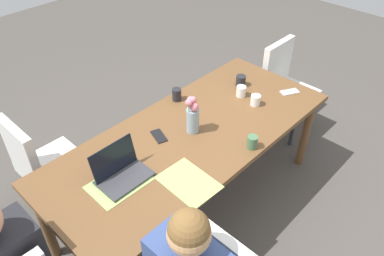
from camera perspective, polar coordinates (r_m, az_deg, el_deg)
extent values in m
plane|color=#4C4742|center=(3.21, 0.00, -11.11)|extent=(10.00, 10.00, 0.00)
cube|color=brown|center=(2.70, 0.00, -1.16)|extent=(2.23, 0.94, 0.04)
cylinder|color=brown|center=(3.45, 16.77, -0.75)|extent=(0.07, 0.07, 0.70)
cylinder|color=brown|center=(2.82, -21.29, -13.20)|extent=(0.07, 0.07, 0.70)
cylinder|color=brown|center=(3.77, 6.57, 4.44)|extent=(0.07, 0.07, 0.70)
sphere|color=#E1A76D|center=(1.70, -0.46, -15.63)|extent=(0.20, 0.20, 0.20)
sphere|color=brown|center=(1.68, -0.46, -15.03)|extent=(0.19, 0.19, 0.19)
cube|color=silver|center=(3.82, 14.54, 4.93)|extent=(0.44, 0.44, 0.08)
cube|color=silver|center=(3.76, 12.72, 9.44)|extent=(0.42, 0.06, 0.45)
cylinder|color=#333338|center=(4.02, 17.72, 2.23)|extent=(0.04, 0.04, 0.37)
cylinder|color=#333338|center=(3.74, 14.90, -0.24)|extent=(0.04, 0.04, 0.37)
cylinder|color=#333338|center=(4.15, 13.23, 4.42)|extent=(0.04, 0.04, 0.37)
cylinder|color=#333338|center=(3.88, 10.19, 2.19)|extent=(0.04, 0.04, 0.37)
cube|color=silver|center=(3.11, -20.05, -5.38)|extent=(0.44, 0.44, 0.08)
cube|color=silver|center=(2.89, -24.35, -3.37)|extent=(0.06, 0.42, 0.45)
cylinder|color=#333338|center=(3.44, -18.15, -5.00)|extent=(0.04, 0.04, 0.37)
cylinder|color=#333338|center=(3.18, -14.55, -8.36)|extent=(0.04, 0.04, 0.37)
cylinder|color=#333338|center=(3.35, -23.61, -8.09)|extent=(0.04, 0.04, 0.37)
cylinder|color=#333338|center=(3.09, -20.38, -11.85)|extent=(0.04, 0.04, 0.37)
cylinder|color=#8EA8B7|center=(2.65, 0.11, 1.14)|extent=(0.09, 0.09, 0.19)
sphere|color=#DB7584|center=(2.56, 0.18, 4.29)|extent=(0.05, 0.05, 0.05)
cylinder|color=#477A3D|center=(2.58, 0.18, 3.54)|extent=(0.01, 0.01, 0.08)
sphere|color=#DB7584|center=(2.58, -0.25, 4.26)|extent=(0.05, 0.05, 0.05)
cylinder|color=#477A3D|center=(2.60, -0.24, 3.64)|extent=(0.01, 0.01, 0.07)
sphere|color=#DB7584|center=(2.53, -0.47, 3.84)|extent=(0.05, 0.05, 0.05)
cylinder|color=#477A3D|center=(2.56, -0.47, 3.13)|extent=(0.01, 0.01, 0.08)
sphere|color=#DB7584|center=(2.56, 0.40, 3.16)|extent=(0.06, 0.06, 0.06)
cylinder|color=#477A3D|center=(2.57, 0.40, 2.84)|extent=(0.01, 0.01, 0.04)
cube|color=#9EBC66|center=(2.38, -10.93, -8.16)|extent=(0.36, 0.27, 0.00)
cube|color=#9EBC66|center=(2.34, -0.51, -8.17)|extent=(0.28, 0.37, 0.00)
cube|color=#38383D|center=(2.39, -10.13, -7.45)|extent=(0.32, 0.22, 0.02)
cube|color=black|center=(2.37, -11.76, -4.56)|extent=(0.31, 0.05, 0.20)
cylinder|color=white|center=(2.99, 9.55, 4.16)|extent=(0.08, 0.08, 0.09)
cylinder|color=white|center=(3.08, 7.42, 5.52)|extent=(0.08, 0.08, 0.09)
cylinder|color=#232328|center=(3.00, -2.32, 5.06)|extent=(0.07, 0.07, 0.10)
cylinder|color=#232328|center=(3.21, 7.37, 7.08)|extent=(0.08, 0.08, 0.09)
cylinder|color=#47704C|center=(2.58, 9.07, -2.11)|extent=(0.07, 0.07, 0.09)
cube|color=black|center=(2.67, -5.01, -1.22)|extent=(0.12, 0.17, 0.01)
cube|color=silver|center=(3.22, 14.52, 5.29)|extent=(0.17, 0.13, 0.01)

